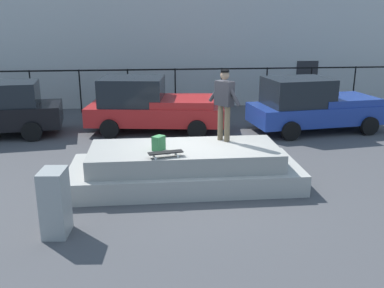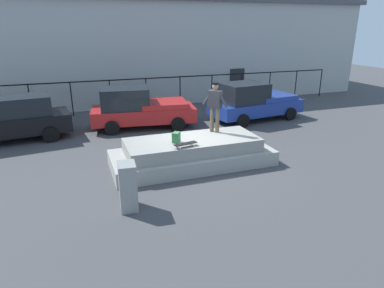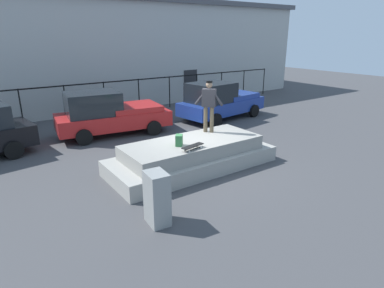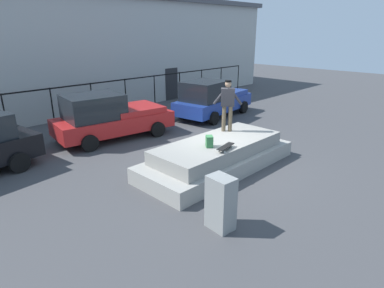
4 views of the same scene
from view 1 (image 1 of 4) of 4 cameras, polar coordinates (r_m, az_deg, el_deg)
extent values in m
plane|color=#424244|center=(10.74, 0.58, -4.80)|extent=(60.00, 60.00, 0.00)
cube|color=#9E9B93|center=(10.41, -0.98, -4.05)|extent=(5.50, 2.23, 0.50)
cube|color=gray|center=(10.25, -0.99, -1.61)|extent=(4.51, 1.83, 0.43)
cylinder|color=brown|center=(10.59, 4.71, 2.68)|extent=(0.14, 0.14, 0.90)
cylinder|color=brown|center=(10.73, 3.82, 2.88)|extent=(0.14, 0.14, 0.90)
cube|color=#26262B|center=(10.51, 4.35, 6.75)|extent=(0.47, 0.51, 0.60)
cylinder|color=#26262B|center=(10.33, 5.53, 6.58)|extent=(0.35, 0.40, 0.55)
cylinder|color=#26262B|center=(10.69, 3.22, 6.97)|extent=(0.35, 0.40, 0.55)
sphere|color=tan|center=(10.45, 4.41, 9.14)|extent=(0.22, 0.22, 0.22)
cylinder|color=black|center=(10.43, 4.42, 9.68)|extent=(0.29, 0.29, 0.05)
cube|color=black|center=(9.47, -3.54, -1.12)|extent=(0.80, 0.36, 0.02)
cylinder|color=silver|center=(9.46, -1.90, -1.62)|extent=(0.06, 0.04, 0.06)
cylinder|color=silver|center=(9.65, -2.23, -1.27)|extent=(0.06, 0.04, 0.06)
cylinder|color=silver|center=(9.35, -4.88, -1.91)|extent=(0.06, 0.04, 0.06)
cylinder|color=silver|center=(9.53, -5.15, -1.54)|extent=(0.06, 0.04, 0.06)
cube|color=#33723F|center=(9.95, -4.48, 0.11)|extent=(0.33, 0.34, 0.34)
cylinder|color=black|center=(16.66, -19.85, 3.12)|extent=(0.66, 0.30, 0.64)
cylinder|color=black|center=(14.92, -20.58, 1.56)|extent=(0.66, 0.30, 0.64)
cube|color=#B21E1E|center=(15.22, -4.78, 4.10)|extent=(4.95, 2.58, 0.64)
cube|color=black|center=(15.19, -7.98, 7.02)|extent=(2.35, 2.07, 0.94)
cube|color=#B21E1E|center=(15.05, -1.22, 5.73)|extent=(2.36, 2.13, 0.24)
cylinder|color=black|center=(16.48, -9.43, 3.76)|extent=(0.66, 0.30, 0.64)
cylinder|color=black|center=(14.59, -10.94, 2.01)|extent=(0.66, 0.30, 0.64)
cylinder|color=black|center=(16.16, 0.85, 3.73)|extent=(0.66, 0.30, 0.64)
cylinder|color=black|center=(14.22, 0.67, 1.94)|extent=(0.66, 0.30, 0.64)
cube|color=navy|center=(15.86, 16.36, 4.00)|extent=(4.93, 2.50, 0.65)
cube|color=black|center=(15.32, 13.89, 6.79)|extent=(2.34, 2.00, 0.94)
cube|color=navy|center=(16.26, 19.40, 5.62)|extent=(2.34, 2.06, 0.24)
cylinder|color=black|center=(16.12, 10.05, 3.44)|extent=(0.66, 0.30, 0.64)
cylinder|color=black|center=(14.42, 13.05, 1.72)|extent=(0.66, 0.30, 0.64)
cylinder|color=black|center=(17.47, 18.93, 3.81)|extent=(0.66, 0.30, 0.64)
cylinder|color=black|center=(15.92, 22.55, 2.25)|extent=(0.66, 0.30, 0.64)
cube|color=gray|center=(8.32, -17.81, -7.48)|extent=(0.49, 0.64, 1.27)
cylinder|color=black|center=(19.09, -20.64, 6.48)|extent=(0.06, 0.06, 1.83)
cylinder|color=black|center=(18.68, -14.67, 6.80)|extent=(0.06, 0.06, 1.83)
cylinder|color=black|center=(18.48, -8.49, 7.05)|extent=(0.06, 0.06, 1.83)
cylinder|color=black|center=(18.49, -2.25, 7.23)|extent=(0.06, 0.06, 1.83)
cylinder|color=black|center=(18.71, 3.93, 7.31)|extent=(0.06, 0.06, 1.83)
cylinder|color=black|center=(19.15, 9.89, 7.32)|extent=(0.06, 0.06, 1.83)
cylinder|color=black|center=(19.78, 15.53, 7.25)|extent=(0.06, 0.06, 1.83)
cylinder|color=black|center=(20.58, 20.77, 7.13)|extent=(0.06, 0.06, 1.83)
cube|color=black|center=(18.37, -2.28, 9.92)|extent=(24.00, 0.04, 0.06)
cube|color=#B2B2AD|center=(23.62, -3.14, 14.23)|extent=(30.59, 8.95, 5.91)
cube|color=#262628|center=(20.61, 14.99, 7.89)|extent=(1.00, 0.06, 2.00)
camera|label=2|loc=(3.02, -109.16, 6.72)|focal=31.79mm
camera|label=3|loc=(5.20, -79.88, 5.99)|focal=30.71mm
camera|label=4|loc=(7.60, -70.75, 8.42)|focal=30.48mm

